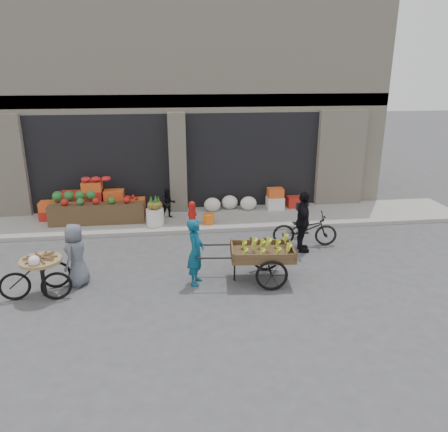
{
  "coord_description": "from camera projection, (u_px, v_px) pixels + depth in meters",
  "views": [
    {
      "loc": [
        -0.28,
        -8.86,
        4.52
      ],
      "look_at": [
        1.02,
        1.25,
        1.1
      ],
      "focal_mm": 35.0,
      "sensor_mm": 36.0,
      "label": 1
    }
  ],
  "objects": [
    {
      "name": "sidewalk",
      "position": [
        180.0,
        220.0,
        13.64
      ],
      "size": [
        18.0,
        2.2,
        0.12
      ],
      "primitive_type": "cube",
      "color": "gray",
      "rests_on": "ground"
    },
    {
      "name": "cyclist",
      "position": [
        303.0,
        222.0,
        11.21
      ],
      "size": [
        0.53,
        1.0,
        1.62
      ],
      "primitive_type": "imported",
      "rotation": [
        0.0,
        0.0,
        1.42
      ],
      "color": "black",
      "rests_on": "ground"
    },
    {
      "name": "tricycle_cart",
      "position": [
        42.0,
        271.0,
        9.03
      ],
      "size": [
        1.46,
        1.01,
        0.95
      ],
      "rotation": [
        0.0,
        0.0,
        0.23
      ],
      "color": "#9E7F51",
      "rests_on": "ground"
    },
    {
      "name": "right_bay_goods",
      "position": [
        259.0,
        201.0,
        14.41
      ],
      "size": [
        3.35,
        0.6,
        0.7
      ],
      "color": "silver",
      "rests_on": "sidewalk"
    },
    {
      "name": "banana_cart",
      "position": [
        260.0,
        251.0,
        9.65
      ],
      "size": [
        2.45,
        1.18,
        0.99
      ],
      "rotation": [
        0.0,
        0.0,
        -0.09
      ],
      "color": "brown",
      "rests_on": "ground"
    },
    {
      "name": "orange_bucket",
      "position": [
        209.0,
        219.0,
        13.11
      ],
      "size": [
        0.32,
        0.32,
        0.3
      ],
      "primitive_type": "cylinder",
      "color": "orange",
      "rests_on": "sidewalk"
    },
    {
      "name": "ground",
      "position": [
        186.0,
        282.0,
        9.81
      ],
      "size": [
        80.0,
        80.0,
        0.0
      ],
      "primitive_type": "plane",
      "color": "#424244",
      "rests_on": "ground"
    },
    {
      "name": "seated_person",
      "position": [
        168.0,
        204.0,
        13.53
      ],
      "size": [
        0.51,
        0.43,
        0.93
      ],
      "primitive_type": "imported",
      "rotation": [
        0.0,
        0.0,
        0.17
      ],
      "color": "black",
      "rests_on": "sidewalk"
    },
    {
      "name": "vendor_woman",
      "position": [
        196.0,
        252.0,
        9.5
      ],
      "size": [
        0.5,
        0.63,
        1.5
      ],
      "primitive_type": "imported",
      "rotation": [
        0.0,
        0.0,
        1.29
      ],
      "color": "navy",
      "rests_on": "ground"
    },
    {
      "name": "bicycle",
      "position": [
        305.0,
        229.0,
        11.73
      ],
      "size": [
        1.79,
        0.85,
        0.9
      ],
      "primitive_type": "imported",
      "rotation": [
        0.0,
        0.0,
        1.42
      ],
      "color": "black",
      "rests_on": "ground"
    },
    {
      "name": "pineapple_bin",
      "position": [
        155.0,
        217.0,
        12.98
      ],
      "size": [
        0.52,
        0.52,
        0.5
      ],
      "primitive_type": "cylinder",
      "color": "silver",
      "rests_on": "sidewalk"
    },
    {
      "name": "building",
      "position": [
        174.0,
        102.0,
        16.29
      ],
      "size": [
        14.0,
        6.45,
        7.0
      ],
      "color": "beige",
      "rests_on": "ground"
    },
    {
      "name": "fire_hydrant",
      "position": [
        192.0,
        212.0,
        13.03
      ],
      "size": [
        0.22,
        0.22,
        0.71
      ],
      "color": "#A5140F",
      "rests_on": "sidewalk"
    },
    {
      "name": "vendor_grey",
      "position": [
        76.0,
        255.0,
        9.47
      ],
      "size": [
        0.65,
        0.8,
        1.41
      ],
      "primitive_type": "imported",
      "rotation": [
        0.0,
        0.0,
        -1.91
      ],
      "color": "slate",
      "rests_on": "ground"
    },
    {
      "name": "fruit_display",
      "position": [
        98.0,
        202.0,
        13.41
      ],
      "size": [
        3.1,
        1.12,
        1.24
      ],
      "color": "red",
      "rests_on": "sidewalk"
    }
  ]
}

